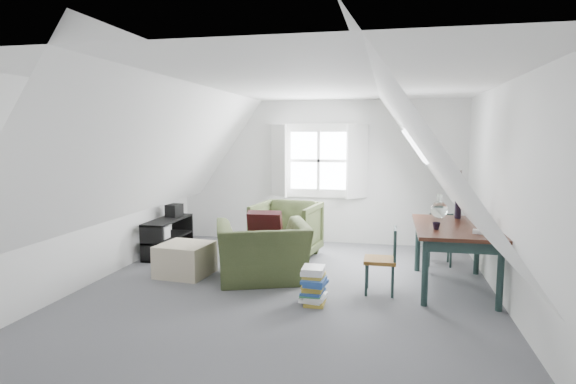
% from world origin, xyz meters
% --- Properties ---
extents(floor, '(5.50, 5.50, 0.00)m').
position_xyz_m(floor, '(0.00, 0.00, 0.00)').
color(floor, '#545459').
rests_on(floor, ground).
extents(ceiling, '(5.50, 5.50, 0.00)m').
position_xyz_m(ceiling, '(0.00, 0.00, 2.50)').
color(ceiling, white).
rests_on(ceiling, wall_back).
extents(wall_back, '(5.00, 0.00, 5.00)m').
position_xyz_m(wall_back, '(0.00, 2.75, 1.25)').
color(wall_back, silver).
rests_on(wall_back, ground).
extents(wall_front, '(5.00, 0.00, 5.00)m').
position_xyz_m(wall_front, '(0.00, -2.75, 1.25)').
color(wall_front, silver).
rests_on(wall_front, ground).
extents(wall_left, '(0.00, 5.50, 5.50)m').
position_xyz_m(wall_left, '(-2.50, 0.00, 1.25)').
color(wall_left, silver).
rests_on(wall_left, ground).
extents(wall_right, '(0.00, 5.50, 5.50)m').
position_xyz_m(wall_right, '(2.50, 0.00, 1.25)').
color(wall_right, silver).
rests_on(wall_right, ground).
extents(slope_left, '(3.19, 5.50, 4.48)m').
position_xyz_m(slope_left, '(-1.55, 0.00, 1.78)').
color(slope_left, white).
rests_on(slope_left, wall_left).
extents(slope_right, '(3.19, 5.50, 4.48)m').
position_xyz_m(slope_right, '(1.55, 0.00, 1.78)').
color(slope_right, white).
rests_on(slope_right, wall_right).
extents(dormer_window, '(1.71, 0.35, 1.30)m').
position_xyz_m(dormer_window, '(0.00, 2.68, 1.45)').
color(dormer_window, white).
rests_on(dormer_window, wall_back).
extents(skylight, '(0.35, 0.75, 0.47)m').
position_xyz_m(skylight, '(1.55, 1.30, 1.75)').
color(skylight, white).
rests_on(skylight, slope_right).
extents(armchair_near, '(1.46, 1.37, 0.76)m').
position_xyz_m(armchair_near, '(-0.39, 0.31, 0.00)').
color(armchair_near, '#374221').
rests_on(armchair_near, floor).
extents(armchair_far, '(1.06, 1.08, 0.87)m').
position_xyz_m(armchair_far, '(-0.32, 1.52, 0.00)').
color(armchair_far, '#374221').
rests_on(armchair_far, floor).
extents(throw_pillow, '(0.46, 0.28, 0.47)m').
position_xyz_m(throw_pillow, '(-0.39, 0.46, 0.68)').
color(throw_pillow, '#360E12').
rests_on(throw_pillow, armchair_near).
extents(ottoman, '(0.72, 0.72, 0.43)m').
position_xyz_m(ottoman, '(-1.47, 0.32, 0.22)').
color(ottoman, '#B6A98D').
rests_on(ottoman, floor).
extents(dining_table, '(0.95, 1.59, 0.79)m').
position_xyz_m(dining_table, '(2.02, 0.47, 0.69)').
color(dining_table, black).
rests_on(dining_table, floor).
extents(demijohn, '(0.23, 0.23, 0.32)m').
position_xyz_m(demijohn, '(1.87, 0.92, 0.92)').
color(demijohn, silver).
rests_on(demijohn, dining_table).
extents(vase_twigs, '(0.08, 0.09, 0.64)m').
position_xyz_m(vase_twigs, '(2.12, 1.02, 0.94)').
color(vase_twigs, black).
rests_on(vase_twigs, dining_table).
extents(cup, '(0.11, 0.11, 0.09)m').
position_xyz_m(cup, '(1.77, 0.17, 0.79)').
color(cup, black).
rests_on(cup, dining_table).
extents(paper_box, '(0.15, 0.12, 0.04)m').
position_xyz_m(paper_box, '(2.22, 0.02, 0.82)').
color(paper_box, white).
rests_on(paper_box, dining_table).
extents(dining_chair_far, '(0.37, 0.37, 0.79)m').
position_xyz_m(dining_chair_far, '(1.96, 1.56, 0.41)').
color(dining_chair_far, brown).
rests_on(dining_chair_far, floor).
extents(dining_chair_near, '(0.38, 0.38, 0.80)m').
position_xyz_m(dining_chair_near, '(1.16, 0.10, 0.42)').
color(dining_chair_near, brown).
rests_on(dining_chair_near, floor).
extents(media_shelf, '(0.37, 1.12, 0.57)m').
position_xyz_m(media_shelf, '(-2.21, 1.29, 0.26)').
color(media_shelf, black).
rests_on(media_shelf, floor).
extents(electronics_box, '(0.23, 0.29, 0.22)m').
position_xyz_m(electronics_box, '(-2.21, 1.58, 0.67)').
color(electronics_box, black).
rests_on(electronics_box, media_shelf).
extents(magazine_stack, '(0.32, 0.38, 0.42)m').
position_xyz_m(magazine_stack, '(0.41, -0.44, 0.21)').
color(magazine_stack, '#B29933').
rests_on(magazine_stack, floor).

